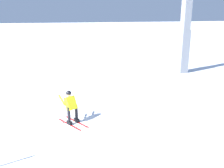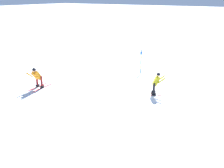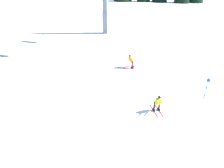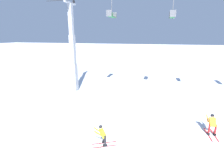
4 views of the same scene
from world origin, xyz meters
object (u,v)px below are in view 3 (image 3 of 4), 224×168
object	(u,v)px
lift_tower_far	(105,5)
skier_distant_uphill	(131,60)
skier_carving_main	(158,102)
trail_marker_pole	(207,87)

from	to	relation	value
lift_tower_far	skier_distant_uphill	distance (m)	14.81
skier_carving_main	skier_distant_uphill	size ratio (longest dim) A/B	0.95
lift_tower_far	trail_marker_pole	distance (m)	22.11
lift_tower_far	trail_marker_pole	size ratio (longest dim) A/B	5.73
skier_carving_main	skier_distant_uphill	distance (m)	7.96
skier_carving_main	skier_distant_uphill	bearing A→B (deg)	25.27
trail_marker_pole	skier_distant_uphill	size ratio (longest dim) A/B	1.06
lift_tower_far	skier_distant_uphill	size ratio (longest dim) A/B	6.08
skier_carving_main	trail_marker_pole	size ratio (longest dim) A/B	0.90
skier_carving_main	lift_tower_far	size ratio (longest dim) A/B	0.16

